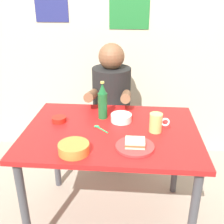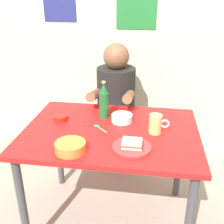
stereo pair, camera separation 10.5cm
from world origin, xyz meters
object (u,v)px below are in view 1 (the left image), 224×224
plate_orange (135,146)px  dining_table (111,142)px  beer_mug (156,123)px  stool (112,135)px  person_seated (111,92)px  soup_bowl_orange (74,148)px  sandwich (135,143)px  beer_bottle (103,102)px

plate_orange → dining_table: bearing=126.3°
beer_mug → dining_table: bearing=-179.9°
stool → plate_orange: 0.95m
person_seated → soup_bowl_orange: person_seated is taller
dining_table → sandwich: (0.15, -0.20, 0.13)m
soup_bowl_orange → beer_mug: bearing=31.9°
person_seated → beer_bottle: size_ratio=2.75×
person_seated → soup_bowl_orange: (-0.13, -0.90, 0.01)m
person_seated → sandwich: size_ratio=6.54×
stool → sandwich: size_ratio=4.09×
beer_mug → plate_orange: bearing=-121.9°
stool → beer_mug: beer_mug is taller
sandwich → beer_mug: bearing=58.1°
dining_table → beer_bottle: (-0.07, 0.17, 0.21)m
person_seated → soup_bowl_orange: size_ratio=4.23×
sandwich → soup_bowl_orange: (-0.33, -0.08, -0.00)m
beer_mug → beer_bottle: 0.40m
stool → beer_mug: (0.33, -0.63, 0.45)m
sandwich → beer_bottle: size_ratio=0.42×
soup_bowl_orange → stool: bearing=82.0°
sandwich → plate_orange: bearing=0.0°
sandwich → person_seated: bearing=103.9°
dining_table → sandwich: 0.28m
dining_table → beer_mug: 0.32m
person_seated → beer_bottle: (-0.02, -0.45, 0.09)m
sandwich → soup_bowl_orange: bearing=-166.5°
dining_table → person_seated: (-0.05, 0.62, 0.12)m
person_seated → plate_orange: 0.85m
stool → person_seated: size_ratio=0.63×
dining_table → soup_bowl_orange: size_ratio=6.47×
dining_table → beer_mug: bearing=0.1°
plate_orange → sandwich: (0.00, 0.00, 0.02)m
plate_orange → sandwich: bearing=0.0°
plate_orange → stool: bearing=103.7°
stool → soup_bowl_orange: soup_bowl_orange is taller
dining_table → stool: size_ratio=2.44×
person_seated → beer_bottle: 0.46m
stool → person_seated: (0.00, -0.01, 0.42)m
dining_table → beer_mug: beer_mug is taller
dining_table → sandwich: sandwich is taller
sandwich → beer_mug: (0.13, 0.21, 0.03)m
plate_orange → sandwich: size_ratio=2.00×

